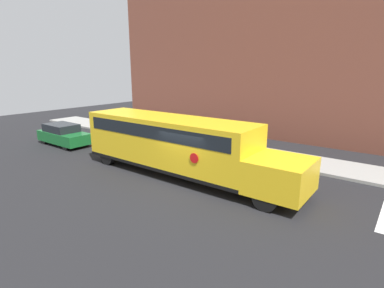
% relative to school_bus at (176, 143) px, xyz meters
% --- Properties ---
extents(ground_plane, '(60.00, 60.00, 0.00)m').
position_rel_school_bus_xyz_m(ground_plane, '(1.31, -0.71, -1.67)').
color(ground_plane, black).
extents(sidewalk_strip, '(44.00, 3.00, 0.15)m').
position_rel_school_bus_xyz_m(sidewalk_strip, '(1.31, 5.79, -1.59)').
color(sidewalk_strip, '#9E9E99').
rests_on(sidewalk_strip, ground).
extents(building_backdrop, '(32.00, 4.00, 12.81)m').
position_rel_school_bus_xyz_m(building_backdrop, '(1.31, 12.29, 4.74)').
color(building_backdrop, brown).
rests_on(building_backdrop, ground).
extents(school_bus, '(11.95, 2.57, 2.90)m').
position_rel_school_bus_xyz_m(school_bus, '(0.00, 0.00, 0.00)').
color(school_bus, yellow).
rests_on(school_bus, ground).
extents(parked_car, '(4.26, 1.73, 1.48)m').
position_rel_school_bus_xyz_m(parked_car, '(-10.36, -0.12, -0.93)').
color(parked_car, '#196B2D').
rests_on(parked_car, ground).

